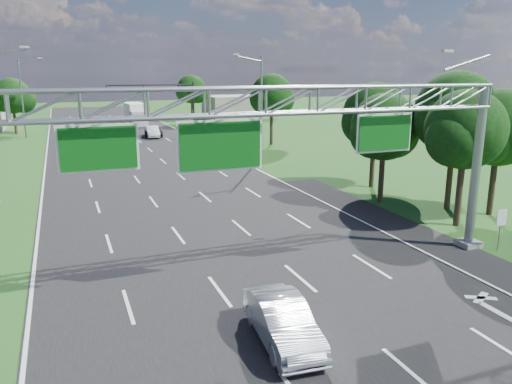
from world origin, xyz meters
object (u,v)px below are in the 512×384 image
traffic_signal (169,95)px  silver_sedan (282,321)px  sign_gantry (264,117)px  box_truck (136,114)px  regulatory_sign (501,221)px

traffic_signal → silver_sedan: size_ratio=2.75×
sign_gantry → traffic_signal: 53.51m
sign_gantry → box_truck: sign_gantry is taller
traffic_signal → silver_sedan: traffic_signal is taller
regulatory_sign → silver_sedan: 13.96m
sign_gantry → silver_sedan: sign_gantry is taller
regulatory_sign → sign_gantry: bearing=175.2°
silver_sedan → regulatory_sign: bearing=20.8°
traffic_signal → box_truck: 13.02m
traffic_signal → box_truck: bearing=104.5°
silver_sedan → sign_gantry: bearing=79.5°
sign_gantry → box_truck: (4.01, 65.12, -5.29)m
sign_gantry → regulatory_sign: bearing=-4.8°
sign_gantry → regulatory_sign: (12.07, -1.02, -5.38)m
regulatory_sign → silver_sedan: (-13.40, -3.84, -0.78)m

